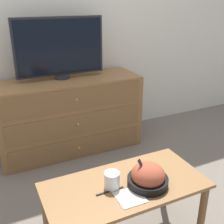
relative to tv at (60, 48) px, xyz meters
name	(u,v)px	position (x,y,z in m)	size (l,w,h in m)	color
ground_plane	(64,136)	(0.04, 0.21, -1.00)	(12.00, 12.00, 0.00)	#70665B
wall_back	(55,11)	(0.04, 0.23, 0.30)	(12.00, 0.05, 2.60)	silver
dresser	(70,115)	(0.04, -0.06, -0.64)	(1.36, 0.49, 0.72)	olive
tv	(60,48)	(0.00, 0.00, 0.00)	(0.82, 0.14, 0.55)	#232328
coffee_table	(125,195)	(-0.05, -1.36, -0.63)	(0.92, 0.45, 0.45)	olive
takeout_bowl	(148,177)	(0.06, -1.42, -0.50)	(0.23, 0.23, 0.16)	black
drink_cup	(112,181)	(-0.13, -1.35, -0.51)	(0.09, 0.09, 0.09)	white
napkin	(130,197)	(-0.08, -1.47, -0.55)	(0.14, 0.14, 0.00)	silver
knife	(110,191)	(-0.15, -1.38, -0.55)	(0.16, 0.01, 0.01)	black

